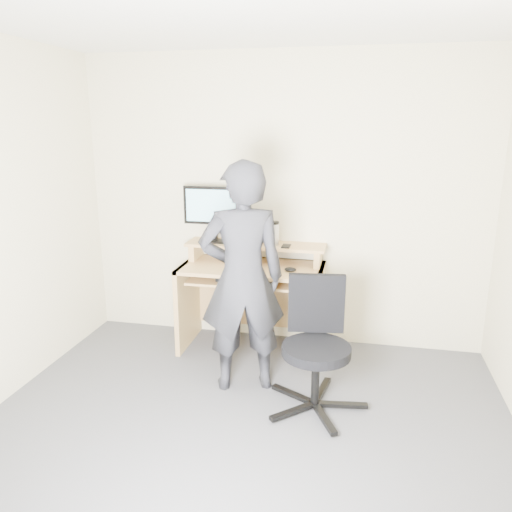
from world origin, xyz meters
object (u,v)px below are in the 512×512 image
at_px(office_chair, 316,340).
at_px(person, 242,279).
at_px(desk, 254,286).
at_px(monitor, 213,209).

relative_size(office_chair, person, 0.53).
bearing_deg(desk, office_chair, -54.23).
xyz_separation_m(desk, monitor, (-0.37, 0.05, 0.65)).
bearing_deg(monitor, desk, -7.75).
xyz_separation_m(monitor, person, (0.44, -0.76, -0.36)).
bearing_deg(monitor, person, -60.31).
bearing_deg(desk, person, -84.52).
xyz_separation_m(desk, person, (0.07, -0.71, 0.29)).
bearing_deg(office_chair, monitor, 130.07).
distance_m(office_chair, person, 0.67).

